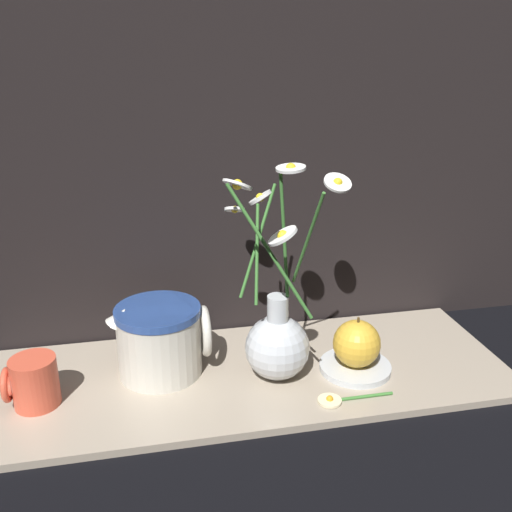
{
  "coord_description": "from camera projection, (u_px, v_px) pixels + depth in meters",
  "views": [
    {
      "loc": [
        -0.15,
        -0.79,
        0.51
      ],
      "look_at": [
        0.01,
        0.0,
        0.21
      ],
      "focal_mm": 40.0,
      "sensor_mm": 36.0,
      "label": 1
    }
  ],
  "objects": [
    {
      "name": "ground_plane",
      "position": [
        248.0,
        377.0,
        0.93
      ],
      "size": [
        6.0,
        6.0,
        0.0
      ],
      "primitive_type": "plane",
      "color": "black"
    },
    {
      "name": "shelf",
      "position": [
        248.0,
        374.0,
        0.93
      ],
      "size": [
        0.85,
        0.31,
        0.01
      ],
      "color": "tan",
      "rests_on": "ground_plane"
    },
    {
      "name": "backdrop_wall",
      "position": [
        226.0,
        19.0,
        0.9
      ],
      "size": [
        1.35,
        0.02,
        1.1
      ],
      "color": "black",
      "rests_on": "ground_plane"
    },
    {
      "name": "vase_with_flowers",
      "position": [
        277.0,
        338.0,
        0.89
      ],
      "size": [
        0.2,
        0.23,
        0.35
      ],
      "color": "silver",
      "rests_on": "shelf"
    },
    {
      "name": "yellow_mug",
      "position": [
        33.0,
        382.0,
        0.83
      ],
      "size": [
        0.08,
        0.07,
        0.08
      ],
      "color": "#DB5138",
      "rests_on": "shelf"
    },
    {
      "name": "ceramic_pitcher",
      "position": [
        160.0,
        337.0,
        0.91
      ],
      "size": [
        0.16,
        0.14,
        0.13
      ],
      "color": "beige",
      "rests_on": "shelf"
    },
    {
      "name": "saucer_plate",
      "position": [
        355.0,
        367.0,
        0.93
      ],
      "size": [
        0.12,
        0.12,
        0.01
      ],
      "color": "silver",
      "rests_on": "shelf"
    },
    {
      "name": "orange_fruit",
      "position": [
        357.0,
        343.0,
        0.92
      ],
      "size": [
        0.08,
        0.08,
        0.09
      ],
      "color": "gold",
      "rests_on": "saucer_plate"
    },
    {
      "name": "loose_daisy",
      "position": [
        339.0,
        399.0,
        0.85
      ],
      "size": [
        0.12,
        0.04,
        0.01
      ],
      "color": "#3D7A33",
      "rests_on": "shelf"
    }
  ]
}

